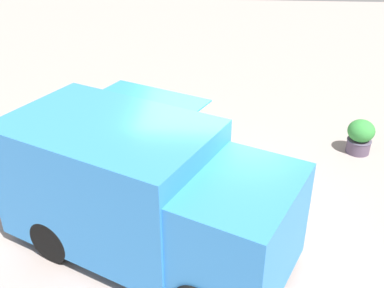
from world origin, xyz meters
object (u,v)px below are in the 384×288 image
planter_flowering_near (59,137)px  planter_flowering_far (360,136)px  planter_flowering_side (127,111)px  food_truck (143,196)px

planter_flowering_near → planter_flowering_far: bearing=-176.7°
planter_flowering_near → planter_flowering_far: size_ratio=0.85×
planter_flowering_far → planter_flowering_side: planter_flowering_far is taller
planter_flowering_side → food_truck: bearing=104.8°
planter_flowering_far → planter_flowering_side: size_ratio=1.18×
planter_flowering_near → planter_flowering_side: bearing=-131.3°
food_truck → planter_flowering_near: (2.60, -3.25, -0.73)m
planter_flowering_far → planter_flowering_side: 5.86m
food_truck → planter_flowering_side: (1.26, -4.78, -0.73)m
food_truck → planter_flowering_side: bearing=-75.2°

